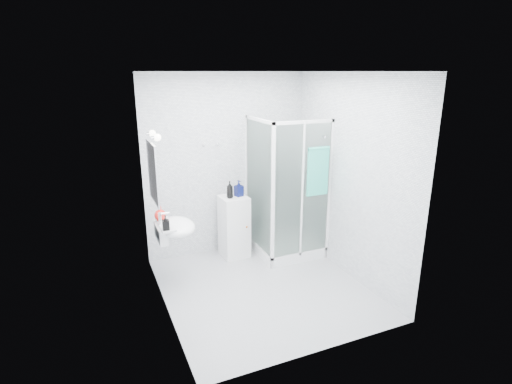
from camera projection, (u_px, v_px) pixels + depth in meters
name	position (u px, v px, depth m)	size (l,w,h in m)	color
room	(264.00, 188.00, 4.63)	(2.40, 2.60, 2.60)	white
shower_enclosure	(284.00, 226.00, 5.80)	(0.90, 0.95, 2.00)	white
wall_basin	(174.00, 228.00, 4.80)	(0.46, 0.56, 0.35)	white
mirror	(153.00, 173.00, 4.52)	(0.02, 0.60, 0.70)	white
vanity_lights	(154.00, 135.00, 4.41)	(0.10, 0.40, 0.08)	silver
wall_hooks	(210.00, 145.00, 5.54)	(0.23, 0.06, 0.03)	silver
storage_cabinet	(234.00, 226.00, 5.76)	(0.39, 0.41, 0.90)	white
hand_towel	(318.00, 170.00, 5.30)	(0.31, 0.05, 0.66)	#30B59C
shampoo_bottle_a	(230.00, 190.00, 5.55)	(0.09, 0.09, 0.24)	black
shampoo_bottle_b	(239.00, 188.00, 5.63)	(0.10, 0.11, 0.23)	#0C134C
soap_dispenser_orange	(160.00, 213.00, 4.84)	(0.14, 0.14, 0.18)	red
soap_dispenser_black	(166.00, 223.00, 4.54)	(0.08, 0.08, 0.17)	black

